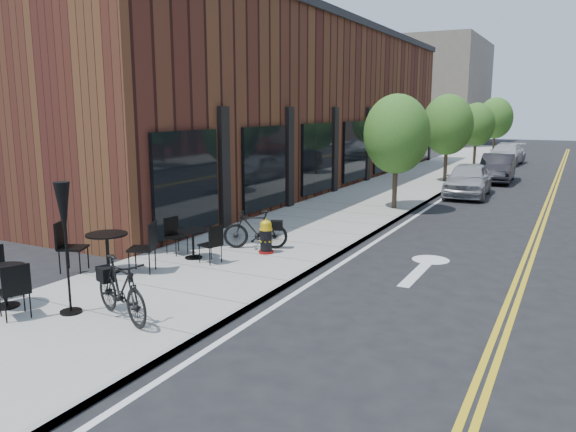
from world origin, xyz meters
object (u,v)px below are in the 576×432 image
Objects in this scene: bistro_set_a at (4,281)px; bistro_set_c at (193,240)px; fire_hydrant at (266,237)px; bicycle_right at (121,289)px; bicycle_left at (255,229)px; patio_umbrella at (64,220)px; parked_car_a at (468,180)px; parked_car_b at (497,168)px; bistro_set_b at (107,247)px; parked_car_c at (506,154)px.

bistro_set_c is (0.91, 4.04, -0.04)m from bistro_set_a.
fire_hydrant is 4.72m from bicycle_right.
bicycle_right is (0.47, -4.98, 0.04)m from bicycle_left.
patio_umbrella is at bearing -28.95° from bicycle_left.
patio_umbrella is (0.30, -3.74, 1.14)m from bistro_set_c.
parked_car_a is 0.99× the size of parked_car_b.
bicycle_right is 0.77× the size of patio_umbrella.
bistro_set_b reaches higher than bistro_set_c.
bistro_set_a is at bearing -88.80° from fire_hydrant.
bicycle_right reaches higher than fire_hydrant.
parked_car_c reaches higher than bicycle_left.
parked_car_a reaches higher than bicycle_right.
bistro_set_c is at bearing -92.55° from parked_car_c.
parked_car_c is (2.27, 26.42, 0.15)m from fire_hydrant.
patio_umbrella is (1.21, 0.30, 1.10)m from bistro_set_a.
bistro_set_a is at bearing -89.36° from bistro_set_c.
bistro_set_c reaches higher than fire_hydrant.
parked_car_a is at bearing 48.13° from bistro_set_b.
bistro_set_c is at bearing -104.55° from parked_car_b.
bistro_set_a is at bearing -114.43° from bistro_set_b.
patio_umbrella reaches higher than bistro_set_a.
bistro_set_c is 0.74× the size of patio_umbrella.
bicycle_left is 0.39× the size of parked_car_a.
bistro_set_a is at bearing 123.70° from bicycle_right.
parked_car_b is 9.32m from parked_car_c.
parked_car_a reaches higher than parked_car_c.
bistro_set_b is at bearing -105.15° from bistro_set_c.
patio_umbrella is (-0.93, -4.89, 1.18)m from fire_hydrant.
fire_hydrant is at bearing 28.59° from bistro_set_b.
bicycle_left is 0.93× the size of bicycle_right.
patio_umbrella is (-0.49, -5.15, 1.09)m from bicycle_left.
bicycle_right is at bearing 35.58° from bistro_set_a.
parked_car_c is at bearing 92.22° from parked_car_b.
bistro_set_a is at bearing -93.26° from parked_car_c.
parked_car_b reaches higher than bistro_set_b.
bicycle_right reaches higher than bistro_set_a.
bistro_set_a is at bearing -40.80° from bicycle_left.
patio_umbrella is 0.54× the size of parked_car_b.
parked_car_c reaches higher than bistro_set_b.
bistro_set_b is 1.91m from bistro_set_c.
bistro_set_a is 0.43× the size of parked_car_a.
patio_umbrella reaches higher than bicycle_left.
bistro_set_c is (-1.26, 3.56, -0.08)m from bicycle_right.
patio_umbrella is (-0.96, -0.17, 1.06)m from bicycle_right.
bicycle_right is at bearing 10.28° from patio_umbrella.
parked_car_c is at bearing 96.14° from bistro_set_c.
fire_hydrant is 1.69m from bistro_set_c.
parked_car_a is (2.45, 16.59, 0.05)m from bicycle_right.
bistro_set_a is at bearing -104.54° from parked_car_b.
bistro_set_a is at bearing -107.78° from parked_car_a.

